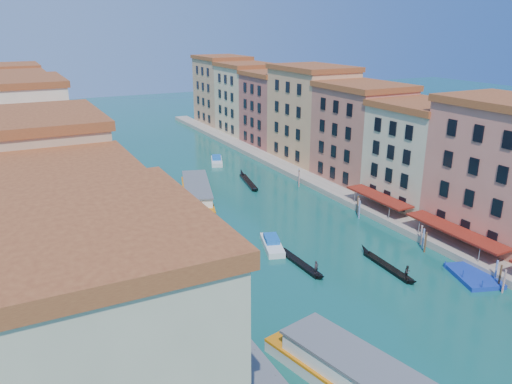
# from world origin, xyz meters

# --- Properties ---
(left_bank_palazzos) EXTENTS (12.80, 128.40, 21.00)m
(left_bank_palazzos) POSITION_xyz_m (-26.00, 64.68, 9.71)
(left_bank_palazzos) COLOR #BAAF87
(left_bank_palazzos) RESTS_ON ground
(right_bank_palazzos) EXTENTS (12.80, 128.40, 21.00)m
(right_bank_palazzos) POSITION_xyz_m (30.00, 65.00, 9.75)
(right_bank_palazzos) COLOR #A34843
(right_bank_palazzos) RESTS_ON ground
(quay) EXTENTS (4.00, 140.00, 1.00)m
(quay) POSITION_xyz_m (22.00, 65.00, 0.50)
(quay) COLOR gray
(quay) RESTS_ON ground
(restaurant_awnings) EXTENTS (3.20, 44.55, 3.12)m
(restaurant_awnings) POSITION_xyz_m (22.19, 23.00, 2.99)
(restaurant_awnings) COLOR maroon
(restaurant_awnings) RESTS_ON ground
(vaporetto_stop) EXTENTS (5.40, 16.40, 3.65)m
(vaporetto_stop) POSITION_xyz_m (-16.00, 12.00, 1.44)
(vaporetto_stop) COLOR slate
(vaporetto_stop) RESTS_ON ground
(mooring_poles_right) EXTENTS (1.44, 54.24, 3.20)m
(mooring_poles_right) POSITION_xyz_m (19.10, 28.80, 1.30)
(mooring_poles_right) COLOR brown
(mooring_poles_right) RESTS_ON ground
(vaporetto_far) EXTENTS (10.29, 20.71, 3.01)m
(vaporetto_far) POSITION_xyz_m (-1.20, 58.84, 1.36)
(vaporetto_far) COLOR silver
(vaporetto_far) RESTS_ON ground
(gondola_fore) EXTENTS (1.28, 11.42, 2.28)m
(gondola_fore) POSITION_xyz_m (1.62, 29.59, 0.38)
(gondola_fore) COLOR black
(gondola_fore) RESTS_ON ground
(gondola_right) EXTENTS (1.51, 11.40, 2.27)m
(gondola_right) POSITION_xyz_m (10.87, 23.43, 0.43)
(gondola_right) COLOR black
(gondola_right) RESTS_ON ground
(gondola_far) EXTENTS (3.65, 12.91, 1.84)m
(gondola_far) POSITION_xyz_m (11.01, 63.47, 0.38)
(gondola_far) COLOR black
(gondola_far) RESTS_ON ground
(motorboat_mid) EXTENTS (4.31, 7.43, 1.47)m
(motorboat_mid) POSITION_xyz_m (0.97, 35.65, 0.57)
(motorboat_mid) COLOR white
(motorboat_mid) RESTS_ON ground
(motorboat_far) EXTENTS (4.77, 7.70, 1.52)m
(motorboat_far) POSITION_xyz_m (11.33, 79.84, 0.59)
(motorboat_far) COLOR silver
(motorboat_far) RESTS_ON ground
(blue_dock) EXTENTS (6.24, 7.61, 0.55)m
(blue_dock) POSITION_xyz_m (18.50, 16.95, 0.27)
(blue_dock) COLOR #17359F
(blue_dock) RESTS_ON ground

